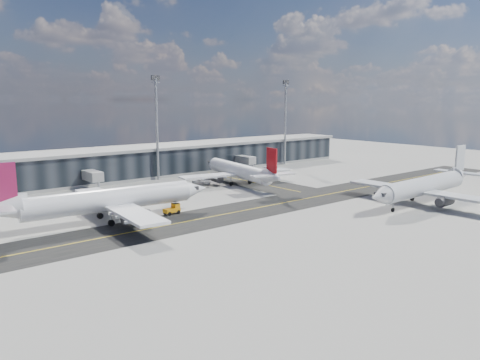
{
  "coord_description": "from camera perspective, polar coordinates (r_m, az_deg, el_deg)",
  "views": [
    {
      "loc": [
        -64.58,
        -67.51,
        22.35
      ],
      "look_at": [
        -0.82,
        10.5,
        5.0
      ],
      "focal_mm": 35.0,
      "sensor_mm": 36.0,
      "label": 1
    }
  ],
  "objects": [
    {
      "name": "ground",
      "position": [
        96.07,
        4.35,
        -3.71
      ],
      "size": [
        300.0,
        300.0,
        0.0
      ],
      "primitive_type": "plane",
      "color": "gray",
      "rests_on": "ground"
    },
    {
      "name": "service_van",
      "position": [
        125.14,
        -4.72,
        -0.21
      ],
      "size": [
        4.09,
        5.77,
        1.46
      ],
      "primitive_type": "imported",
      "rotation": [
        0.0,
        0.0,
        0.35
      ],
      "color": "white",
      "rests_on": "ground"
    },
    {
      "name": "floodlight_masts",
      "position": [
        132.51,
        -10.11,
        6.7
      ],
      "size": [
        102.5,
        0.7,
        28.9
      ],
      "color": "gray",
      "rests_on": "ground"
    },
    {
      "name": "terminal_concourse",
      "position": [
        139.65,
        -11.35,
        2.07
      ],
      "size": [
        152.0,
        19.8,
        8.8
      ],
      "color": "black",
      "rests_on": "ground"
    },
    {
      "name": "airliner_near",
      "position": [
        109.19,
        21.6,
        -0.67
      ],
      "size": [
        39.36,
        33.5,
        11.68
      ],
      "rotation": [
        0.0,
        0.0,
        1.6
      ],
      "color": "silver",
      "rests_on": "ground"
    },
    {
      "name": "airliner_redtail",
      "position": [
        123.91,
        -0.04,
        1.11
      ],
      "size": [
        32.29,
        37.68,
        11.18
      ],
      "rotation": [
        0.0,
        0.0,
        -0.17
      ],
      "color": "white",
      "rests_on": "ground"
    },
    {
      "name": "airliner_af",
      "position": [
        89.37,
        -15.93,
        -2.4
      ],
      "size": [
        41.77,
        35.64,
        12.37
      ],
      "rotation": [
        0.0,
        0.0,
        -1.65
      ],
      "color": "white",
      "rests_on": "ground"
    },
    {
      "name": "baggage_tug",
      "position": [
        93.58,
        -8.17,
        -3.5
      ],
      "size": [
        3.43,
        1.97,
        2.06
      ],
      "rotation": [
        0.0,
        0.0,
        -1.48
      ],
      "color": "orange",
      "rests_on": "ground"
    },
    {
      "name": "taxiway_lanes",
      "position": [
        106.37,
        1.89,
        -2.36
      ],
      "size": [
        180.0,
        63.0,
        0.03
      ],
      "color": "black",
      "rests_on": "ground"
    }
  ]
}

